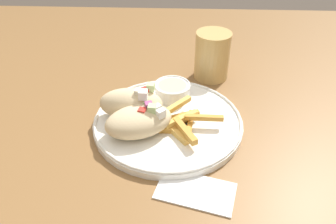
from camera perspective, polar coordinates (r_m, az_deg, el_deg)
table at (r=0.71m, az=-2.31°, el=-7.31°), size 1.44×1.44×0.78m
napkin at (r=0.55m, az=4.82°, el=-13.55°), size 0.14×0.10×0.00m
plate at (r=0.67m, az=-0.00°, el=-1.67°), size 0.30×0.30×0.02m
pita_sandwich_near at (r=0.62m, az=-5.07°, el=-1.54°), size 0.15×0.13×0.06m
pita_sandwich_far at (r=0.66m, az=-6.39°, el=1.49°), size 0.13×0.07×0.07m
fries_pile at (r=0.64m, az=2.60°, el=-1.85°), size 0.13×0.14×0.03m
sauce_ramekin at (r=0.72m, az=0.75°, el=3.85°), size 0.08×0.08×0.04m
water_glass at (r=0.82m, az=7.67°, el=9.38°), size 0.09×0.09×0.12m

